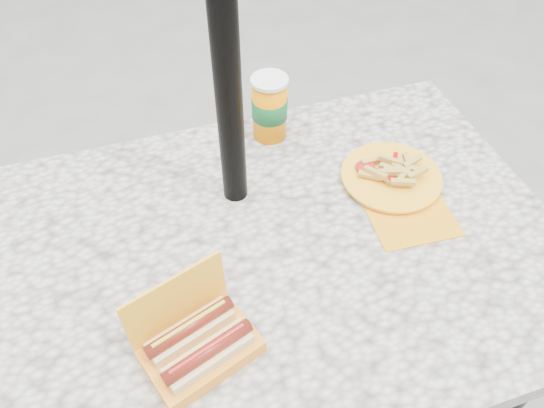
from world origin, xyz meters
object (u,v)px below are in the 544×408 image
object	(u,v)px
hotdog_box	(199,344)
soda_cup	(270,108)
fries_plate	(392,178)
umbrella_pole	(225,45)

from	to	relation	value
hotdog_box	soda_cup	size ratio (longest dim) A/B	1.35
fries_plate	hotdog_box	bearing A→B (deg)	-151.34
umbrella_pole	soda_cup	xyz separation A→B (m)	(0.13, 0.16, -0.27)
hotdog_box	fries_plate	size ratio (longest dim) A/B	0.71
umbrella_pole	hotdog_box	distance (m)	0.49
fries_plate	soda_cup	size ratio (longest dim) A/B	1.90
fries_plate	soda_cup	world-z (taller)	soda_cup
umbrella_pole	hotdog_box	world-z (taller)	umbrella_pole
fries_plate	soda_cup	distance (m)	0.31
umbrella_pole	hotdog_box	bearing A→B (deg)	-114.43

